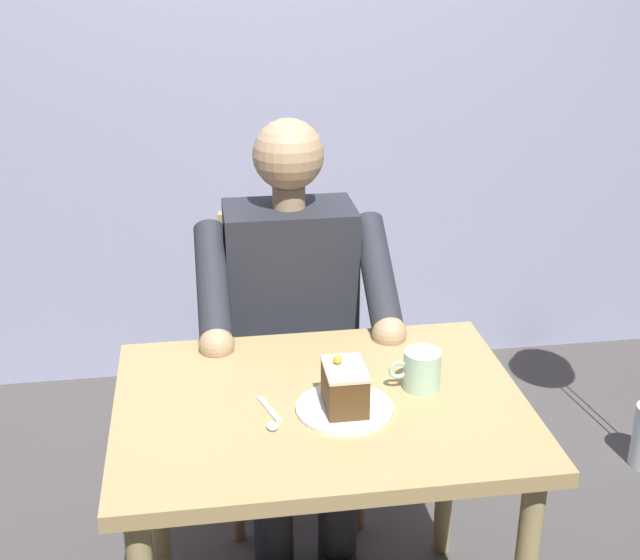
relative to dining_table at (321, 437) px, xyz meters
name	(u,v)px	position (x,y,z in m)	size (l,w,h in m)	color
dining_table	(321,437)	(0.00, 0.00, 0.00)	(0.92, 0.69, 0.70)	tan
chair	(288,347)	(0.00, -0.67, -0.11)	(0.42, 0.42, 0.89)	tan
seated_person	(294,332)	(0.00, -0.50, 0.02)	(0.53, 0.58, 1.21)	#272932
dessert_plate	(345,408)	(-0.05, 0.05, 0.10)	(0.21, 0.21, 0.01)	white
cake_slice	(345,387)	(-0.05, 0.05, 0.16)	(0.09, 0.13, 0.12)	#53381B
coffee_cup	(421,369)	(-0.24, -0.02, 0.15)	(0.12, 0.09, 0.09)	#AED8BA
dessert_spoon	(271,418)	(0.12, 0.06, 0.10)	(0.04, 0.14, 0.01)	silver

